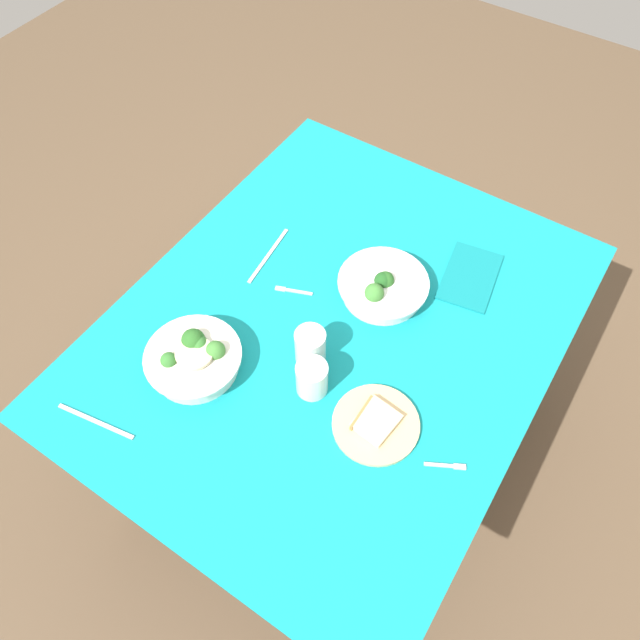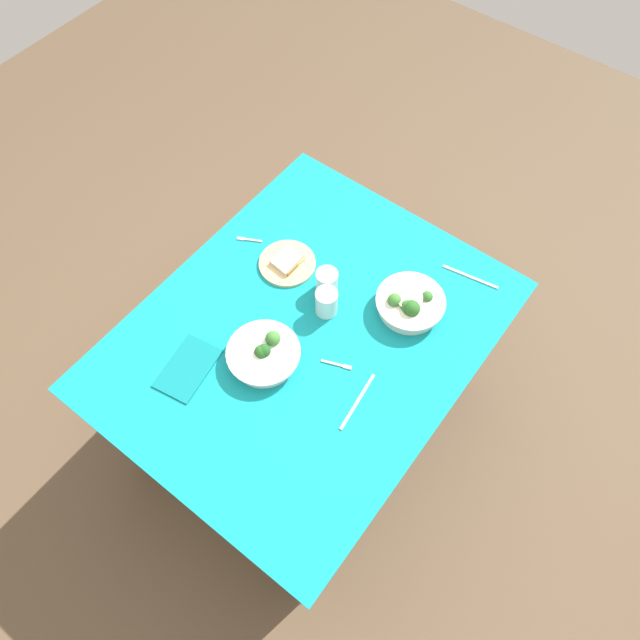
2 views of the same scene
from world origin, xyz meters
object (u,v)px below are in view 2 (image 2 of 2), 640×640
Objects in this scene: water_glass_center at (327,282)px; fork_by_near_bowl at (338,365)px; bread_side_plate at (287,263)px; napkin_folded_upper at (188,368)px; fork_by_far_bowl at (248,240)px; broccoli_bowl_far at (264,354)px; table_knife_left at (358,401)px; table_knife_right at (470,277)px; broccoli_bowl_near at (410,304)px; water_glass_side at (327,303)px.

fork_by_near_bowl is at bearing -135.94° from water_glass_center.
bread_side_plate reaches higher than napkin_folded_upper.
napkin_folded_upper is (-0.53, -0.19, 0.00)m from fork_by_far_bowl.
broccoli_bowl_far is 2.76× the size of fork_by_far_bowl.
fork_by_far_bowl is 0.76m from table_knife_left.
water_glass_center is (0.34, 0.00, 0.02)m from broccoli_bowl_far.
table_knife_left is 1.05× the size of table_knife_right.
broccoli_bowl_near is at bearing -69.17° from water_glass_center.
table_knife_right is (0.25, -0.10, -0.03)m from broccoli_bowl_near.
napkin_folded_upper is at bearing -179.46° from bread_side_plate.
water_glass_side reaches higher than water_glass_center.
table_knife_left is at bearing -171.12° from broccoli_bowl_near.
broccoli_bowl_near is 2.50× the size of water_glass_center.
broccoli_bowl_near reaches higher than fork_by_far_bowl.
fork_by_far_bowl is at bearing 46.98° from broccoli_bowl_far.
fork_by_near_bowl is at bearing -58.61° from broccoli_bowl_far.
water_glass_center is at bearing -18.34° from napkin_folded_upper.
broccoli_bowl_near is 0.65m from fork_by_far_bowl.
water_glass_center is 0.44× the size of table_knife_left.
water_glass_center is at bearing 112.63° from fork_by_near_bowl.
table_knife_left is at bearing -130.09° from water_glass_center.
table_knife_left is at bearing -103.12° from table_knife_right.
fork_by_near_bowl is 0.46× the size of table_knife_left.
fork_by_near_bowl is at bearing 55.60° from table_knife_left.
broccoli_bowl_far is 0.39m from bread_side_plate.
fork_by_near_bowl is (-0.15, -0.15, -0.05)m from water_glass_side.
broccoli_bowl_near is 0.40m from table_knife_left.
bread_side_plate is at bearing 73.21° from water_glass_side.
broccoli_bowl_near is 0.27m from table_knife_right.
napkin_folded_upper is at bearing 108.68° from table_knife_left.
broccoli_bowl_near is at bearing -121.53° from table_knife_right.
table_knife_left is 0.64m from table_knife_right.
table_knife_left is at bearing -49.20° from fork_by_near_bowl.
broccoli_bowl_far is at bearing -127.81° from table_knife_right.
broccoli_bowl_near is 2.32× the size of water_glass_side.
water_glass_side reaches higher than fork_by_far_bowl.
broccoli_bowl_near is 1.16× the size of bread_side_plate.
bread_side_plate is 0.53m from napkin_folded_upper.
fork_by_far_bowl is 0.40× the size of table_knife_left.
fork_by_far_bowl is 0.42× the size of table_knife_right.
table_knife_right is (0.42, -0.32, -0.05)m from water_glass_side.
fork_by_near_bowl is at bearing -51.17° from napkin_folded_upper.
napkin_folded_upper reaches higher than table_knife_left.
fork_by_far_bowl is 0.62m from fork_by_near_bowl.
water_glass_center is at bearing 151.78° from fork_by_far_bowl.
bread_side_plate is 0.95× the size of napkin_folded_upper.
fork_by_far_bowl is (-0.00, 0.37, -0.05)m from water_glass_center.
broccoli_bowl_near reaches higher than napkin_folded_upper.
fork_by_far_bowl and table_knife_left have the same top height.
water_glass_center is at bearing 43.28° from table_knife_left.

